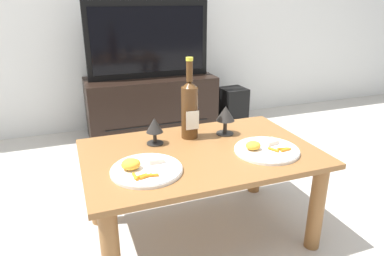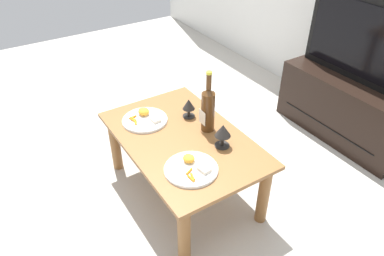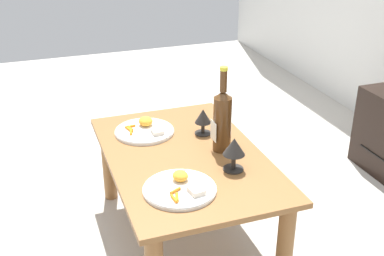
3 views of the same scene
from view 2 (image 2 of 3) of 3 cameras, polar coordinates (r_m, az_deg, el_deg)
name	(u,v)px [view 2 (image 2 of 3)]	position (r m, az deg, el deg)	size (l,w,h in m)	color
ground_plane	(184,191)	(2.51, -1.34, -9.78)	(6.40, 6.40, 0.00)	#B7B2A8
dining_table	(183,148)	(2.26, -1.47, -3.17)	(1.06, 0.68, 0.45)	brown
tv_stand	(348,108)	(3.13, 23.23, 2.96)	(1.06, 0.45, 0.49)	black
tv_screen	(367,42)	(2.90, 25.74, 12.11)	(0.99, 0.05, 0.61)	black
wine_bottle	(208,108)	(2.19, 2.53, 3.17)	(0.08, 0.08, 0.40)	#4C2D14
goblet_left	(189,105)	(2.35, -0.52, 3.59)	(0.08, 0.08, 0.13)	black
goblet_right	(223,132)	(2.09, 4.86, -0.58)	(0.09, 0.09, 0.15)	black
dinner_plate_left	(145,119)	(2.37, -7.39, 1.43)	(0.29, 0.29, 0.06)	white
dinner_plate_right	(191,168)	(1.97, -0.10, -6.30)	(0.29, 0.29, 0.05)	white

